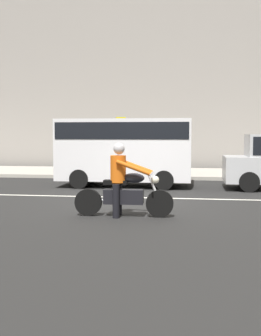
{
  "coord_description": "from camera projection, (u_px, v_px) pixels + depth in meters",
  "views": [
    {
      "loc": [
        1.44,
        -11.24,
        1.82
      ],
      "look_at": [
        -0.06,
        -0.68,
        0.97
      ],
      "focal_mm": 46.27,
      "sensor_mm": 36.0,
      "label": 1
    }
  ],
  "objects": [
    {
      "name": "sidewalk_slab",
      "position": [
        159.0,
        173.0,
        19.33
      ],
      "size": [
        40.0,
        4.4,
        0.14
      ],
      "primitive_type": "cube",
      "color": "#A8A399",
      "rests_on": "ground_plane"
    },
    {
      "name": "pedestrian_bystander",
      "position": [
        182.0,
        150.0,
        18.66
      ],
      "size": [
        0.34,
        0.34,
        1.71
      ],
      "color": "black",
      "rests_on": "sidewalk_slab"
    },
    {
      "name": "building_facade",
      "position": [
        165.0,
        61.0,
        22.25
      ],
      "size": [
        40.0,
        1.4,
        11.08
      ],
      "primitive_type": "cube",
      "color": "gray",
      "rests_on": "ground_plane"
    },
    {
      "name": "parked_van_white",
      "position": [
        125.0,
        148.0,
        14.97
      ],
      "size": [
        4.55,
        1.96,
        2.32
      ],
      "color": "silver",
      "rests_on": "ground_plane"
    },
    {
      "name": "ground_plane",
      "position": [
        136.0,
        203.0,
        11.44
      ],
      "size": [
        80.0,
        80.0,
        0.0
      ],
      "primitive_type": "plane",
      "color": "black"
    },
    {
      "name": "lane_marking_stripe",
      "position": [
        131.0,
        197.0,
        12.37
      ],
      "size": [
        18.0,
        0.14,
        0.01
      ],
      "primitive_type": "cube",
      "color": "silver",
      "rests_on": "ground_plane"
    },
    {
      "name": "street_sign_post",
      "position": [
        121.0,
        138.0,
        19.19
      ],
      "size": [
        0.44,
        0.08,
        2.45
      ],
      "color": "gray",
      "rests_on": "sidewalk_slab"
    },
    {
      "name": "motorcycle_with_rider_orange_stripe",
      "position": [
        123.0,
        187.0,
        9.49
      ],
      "size": [
        2.19,
        0.7,
        1.62
      ],
      "color": "black",
      "rests_on": "ground_plane"
    }
  ]
}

